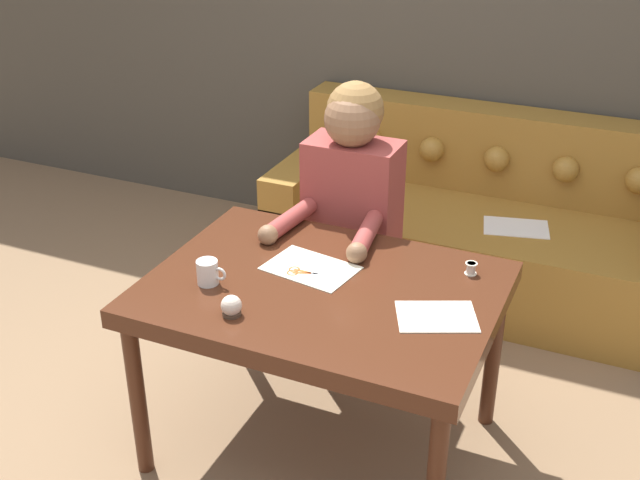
{
  "coord_description": "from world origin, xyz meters",
  "views": [
    {
      "loc": [
        1.1,
        -2.2,
        2.15
      ],
      "look_at": [
        0.05,
        0.18,
        0.82
      ],
      "focal_mm": 45.0,
      "sensor_mm": 36.0,
      "label": 1
    }
  ],
  "objects_px": {
    "couch": "(484,231)",
    "mug": "(208,272)",
    "person": "(351,222)",
    "pin_cushion": "(231,306)",
    "thread_spool": "(471,269)",
    "dining_table": "(323,303)",
    "scissors": "(304,273)"
  },
  "relations": [
    {
      "from": "couch",
      "to": "mug",
      "type": "bearing_deg",
      "value": -111.23
    },
    {
      "from": "person",
      "to": "pin_cushion",
      "type": "relative_size",
      "value": 17.75
    },
    {
      "from": "thread_spool",
      "to": "person",
      "type": "bearing_deg",
      "value": 150.84
    },
    {
      "from": "dining_table",
      "to": "mug",
      "type": "xyz_separation_m",
      "value": [
        -0.37,
        -0.15,
        0.12
      ]
    },
    {
      "from": "thread_spool",
      "to": "pin_cushion",
      "type": "relative_size",
      "value": 0.63
    },
    {
      "from": "dining_table",
      "to": "pin_cushion",
      "type": "relative_size",
      "value": 17.19
    },
    {
      "from": "scissors",
      "to": "mug",
      "type": "height_order",
      "value": "mug"
    },
    {
      "from": "thread_spool",
      "to": "pin_cushion",
      "type": "xyz_separation_m",
      "value": [
        -0.65,
        -0.59,
        0.01
      ]
    },
    {
      "from": "mug",
      "to": "scissors",
      "type": "bearing_deg",
      "value": 36.02
    },
    {
      "from": "scissors",
      "to": "thread_spool",
      "type": "distance_m",
      "value": 0.6
    },
    {
      "from": "person",
      "to": "pin_cushion",
      "type": "height_order",
      "value": "person"
    },
    {
      "from": "dining_table",
      "to": "person",
      "type": "distance_m",
      "value": 0.64
    },
    {
      "from": "dining_table",
      "to": "thread_spool",
      "type": "relative_size",
      "value": 27.31
    },
    {
      "from": "mug",
      "to": "thread_spool",
      "type": "xyz_separation_m",
      "value": [
        0.83,
        0.44,
        -0.02
      ]
    },
    {
      "from": "thread_spool",
      "to": "pin_cushion",
      "type": "bearing_deg",
      "value": -138.02
    },
    {
      "from": "couch",
      "to": "mug",
      "type": "height_order",
      "value": "couch"
    },
    {
      "from": "dining_table",
      "to": "person",
      "type": "relative_size",
      "value": 0.97
    },
    {
      "from": "person",
      "to": "scissors",
      "type": "relative_size",
      "value": 6.31
    },
    {
      "from": "couch",
      "to": "mug",
      "type": "relative_size",
      "value": 18.69
    },
    {
      "from": "person",
      "to": "scissors",
      "type": "bearing_deg",
      "value": -85.34
    },
    {
      "from": "person",
      "to": "mug",
      "type": "relative_size",
      "value": 11.23
    },
    {
      "from": "dining_table",
      "to": "pin_cushion",
      "type": "distance_m",
      "value": 0.37
    },
    {
      "from": "dining_table",
      "to": "pin_cushion",
      "type": "height_order",
      "value": "pin_cushion"
    },
    {
      "from": "dining_table",
      "to": "thread_spool",
      "type": "distance_m",
      "value": 0.55
    },
    {
      "from": "dining_table",
      "to": "couch",
      "type": "distance_m",
      "value": 1.54
    },
    {
      "from": "dining_table",
      "to": "mug",
      "type": "bearing_deg",
      "value": -157.76
    },
    {
      "from": "person",
      "to": "scissors",
      "type": "distance_m",
      "value": 0.58
    },
    {
      "from": "scissors",
      "to": "thread_spool",
      "type": "bearing_deg",
      "value": 23.45
    },
    {
      "from": "couch",
      "to": "thread_spool",
      "type": "xyz_separation_m",
      "value": [
        0.2,
        -1.19,
        0.43
      ]
    },
    {
      "from": "mug",
      "to": "person",
      "type": "bearing_deg",
      "value": 73.38
    },
    {
      "from": "dining_table",
      "to": "pin_cushion",
      "type": "bearing_deg",
      "value": -123.38
    },
    {
      "from": "dining_table",
      "to": "person",
      "type": "bearing_deg",
      "value": 102.84
    }
  ]
}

